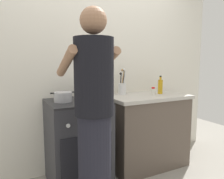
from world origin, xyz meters
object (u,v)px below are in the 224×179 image
spice_bottle (153,91)px  person (94,120)px  stove_range (78,142)px  utensil_crock (122,87)px  mixing_bowl (91,96)px  pot (63,97)px  oil_bottle (160,86)px

spice_bottle → person: bearing=-149.7°
stove_range → person: 0.76m
utensil_crock → mixing_bowl: bearing=-155.6°
pot → spice_bottle: 1.11m
mixing_bowl → person: bearing=-108.9°
stove_range → spice_bottle: spice_bottle is taller
mixing_bowl → oil_bottle: (0.97, 0.05, 0.04)m
mixing_bowl → utensil_crock: bearing=24.4°
stove_range → person: person is taller
utensil_crock → spice_bottle: utensil_crock is taller
utensil_crock → person: 1.10m
pot → oil_bottle: 1.25m
mixing_bowl → oil_bottle: 0.98m
pot → utensil_crock: size_ratio=0.76×
utensil_crock → oil_bottle: 0.49m
spice_bottle → person: (-1.03, -0.60, -0.09)m
mixing_bowl → pot: bearing=169.1°
utensil_crock → oil_bottle: utensil_crock is taller
pot → mixing_bowl: pot is taller
stove_range → oil_bottle: 1.24m
mixing_bowl → oil_bottle: size_ratio=1.22×
mixing_bowl → spice_bottle: 0.83m
pot → oil_bottle: size_ratio=1.08×
utensil_crock → spice_bottle: 0.39m
utensil_crock → spice_bottle: (0.31, -0.22, -0.05)m
spice_bottle → person: person is taller
pot → person: person is taller
stove_range → person: bearing=-95.6°
stove_range → oil_bottle: bearing=0.6°
stove_range → person: (-0.06, -0.63, 0.41)m
person → stove_range: bearing=84.4°
pot → oil_bottle: (1.25, 0.00, 0.05)m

